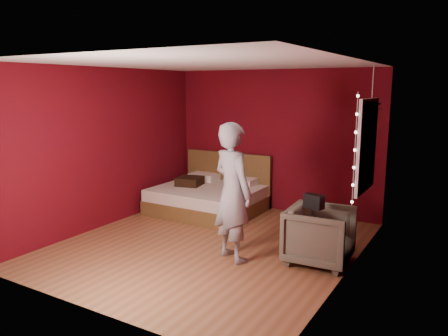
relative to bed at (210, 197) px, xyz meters
The scene contains 10 objects.
floor 1.79m from the bed, 57.63° to the right, with size 4.50×4.50×0.00m, color brown.
room_walls 2.27m from the bed, 57.63° to the right, with size 4.04×4.54×2.62m.
window 3.22m from the bed, 11.60° to the right, with size 0.05×0.97×1.27m.
fairy_lights 3.34m from the bed, 21.24° to the right, with size 0.04×0.04×1.45m.
bed is the anchor object (origin of this frame).
person 2.44m from the bed, 50.11° to the right, with size 0.67×0.44×1.84m, color gray.
armchair 2.88m from the bed, 27.57° to the right, with size 0.80×0.82×0.75m, color #615D4C.
handbag 2.90m from the bed, 29.39° to the right, with size 0.25×0.13×0.18m, color black.
throw_pillow 0.49m from the bed, 167.82° to the right, with size 0.44×0.44×0.15m, color black.
hanging_plant 3.26m from the bed, ahead, with size 0.37×0.33×0.92m.
Camera 1 is at (3.29, -5.15, 2.28)m, focal length 35.00 mm.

